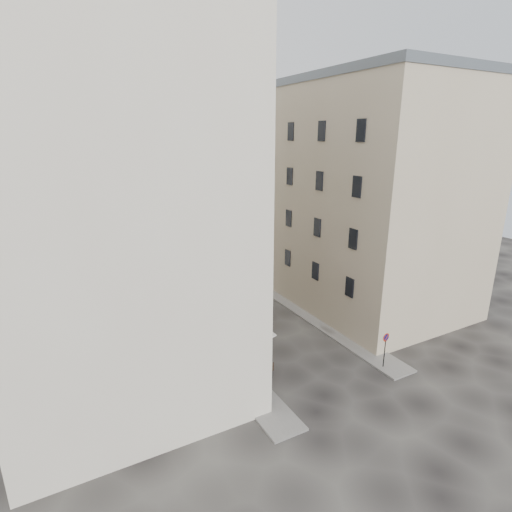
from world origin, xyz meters
TOP-DOWN VIEW (x-y plane):
  - ground at (0.00, 0.00)m, footprint 90.00×90.00m
  - sidewalk_left at (-4.50, 4.00)m, footprint 2.00×22.00m
  - sidewalk_right at (4.50, 3.00)m, footprint 2.00×18.00m
  - building_left at (-10.50, 3.00)m, footprint 12.20×16.20m
  - building_right at (10.50, 3.50)m, footprint 12.20×14.20m
  - building_back at (-1.00, 19.00)m, footprint 18.20×10.20m
  - cafe_storefront at (-4.32, 1.00)m, footprint 1.74×7.30m
  - stone_steps at (0.00, 12.57)m, footprint 9.00×3.15m
  - bollard_near at (-3.25, -1.00)m, footprint 0.12×0.12m
  - bollard_mid at (-3.25, 2.50)m, footprint 0.12×0.12m
  - bollard_far at (-3.25, 6.00)m, footprint 0.12×0.12m
  - no_parking_sign at (3.94, -4.65)m, footprint 0.56×0.12m
  - bistro_table_a at (-3.37, -1.93)m, footprint 1.38×0.65m
  - bistro_table_b at (-3.24, -0.46)m, footprint 1.21×0.57m
  - bistro_table_c at (-3.00, 1.94)m, footprint 1.43×0.67m
  - bistro_table_d at (-3.13, 3.15)m, footprint 1.36×0.64m
  - bistro_table_e at (-3.04, 4.94)m, footprint 1.13×0.53m
  - pedestrian at (-1.91, 3.44)m, footprint 0.77×0.76m

SIDE VIEW (x-z plane):
  - ground at x=0.00m, z-range 0.00..0.00m
  - sidewalk_left at x=-4.50m, z-range 0.00..0.12m
  - sidewalk_right at x=4.50m, z-range 0.00..0.12m
  - stone_steps at x=0.00m, z-range 0.00..0.80m
  - bistro_table_e at x=-3.04m, z-range 0.01..0.80m
  - bistro_table_b at x=-3.24m, z-range 0.01..0.86m
  - bistro_table_d at x=-3.13m, z-range 0.01..0.96m
  - bistro_table_a at x=-3.37m, z-range 0.01..0.98m
  - bistro_table_c at x=-3.00m, z-range 0.01..1.02m
  - bollard_near at x=-3.25m, z-range 0.04..1.02m
  - bollard_mid at x=-3.25m, z-range 0.04..1.02m
  - bollard_far at x=-3.25m, z-range 0.04..1.02m
  - pedestrian at x=-1.91m, z-range 0.00..1.80m
  - no_parking_sign at x=3.94m, z-range 0.52..2.99m
  - cafe_storefront at x=-4.32m, z-range 0.13..3.63m
  - building_right at x=10.50m, z-range 0.01..18.61m
  - building_back at x=-1.00m, z-range 0.01..18.61m
  - building_left at x=-10.50m, z-range 0.01..20.61m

